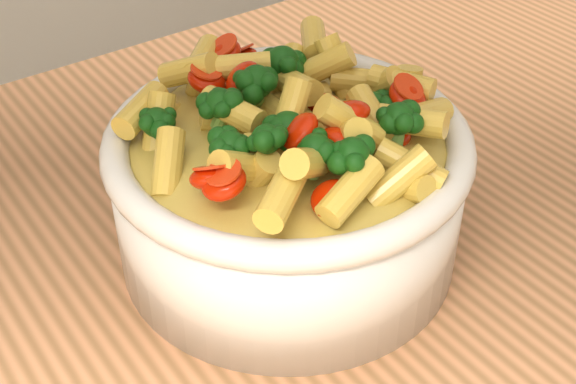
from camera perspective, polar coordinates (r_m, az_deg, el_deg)
serving_bowl at (r=0.54m, az=-0.00°, el=0.11°), size 0.24×0.24×0.10m
pasta_salad at (r=0.50m, az=-0.00°, el=5.89°), size 0.19×0.19×0.04m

